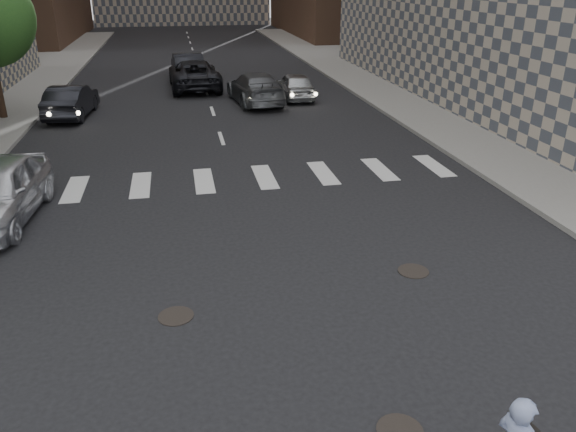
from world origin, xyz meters
name	(u,v)px	position (x,y,z in m)	size (l,w,h in m)	color
ground	(287,341)	(0.00, 0.00, 0.00)	(160.00, 160.00, 0.00)	black
sidewalk_right	(476,94)	(14.50, 20.00, 0.07)	(13.00, 80.00, 0.15)	gray
manhole_a	(400,431)	(1.20, -2.50, 0.01)	(0.70, 0.70, 0.02)	black
manhole_b	(176,316)	(-2.00, 1.20, 0.01)	(0.70, 0.70, 0.02)	black
manhole_c	(413,271)	(3.30, 2.00, 0.01)	(0.70, 0.70, 0.02)	black
traffic_car_a	(71,101)	(-6.50, 19.11, 0.74)	(1.57, 4.51, 1.49)	black
traffic_car_b	(255,88)	(2.33, 20.44, 0.78)	(2.18, 5.37, 1.56)	#525559
traffic_car_c	(194,75)	(-0.58, 24.98, 0.82)	(2.73, 5.92, 1.64)	black
traffic_car_d	(295,86)	(4.56, 21.15, 0.70)	(1.65, 4.09, 1.39)	#B0B4B7
traffic_car_e	(188,66)	(-0.86, 28.22, 0.83)	(1.75, 5.02, 1.65)	black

